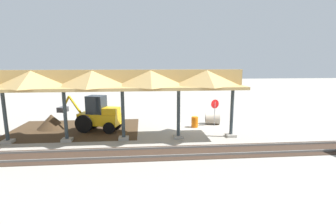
# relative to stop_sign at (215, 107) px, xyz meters

# --- Properties ---
(ground_plane) EXTENTS (120.00, 120.00, 0.00)m
(ground_plane) POSITION_rel_stop_sign_xyz_m (1.02, -0.28, -1.66)
(ground_plane) COLOR #9E998E
(dirt_work_zone) EXTENTS (10.10, 7.00, 0.01)m
(dirt_work_zone) POSITION_rel_stop_sign_xyz_m (11.54, 0.01, -1.65)
(dirt_work_zone) COLOR #42301E
(dirt_work_zone) RESTS_ON ground
(platform_canopy) EXTENTS (24.57, 3.20, 4.90)m
(platform_canopy) POSITION_rel_stop_sign_xyz_m (11.33, 3.23, 2.52)
(platform_canopy) COLOR #9E998E
(platform_canopy) RESTS_ON ground
(rail_tracks) EXTENTS (60.00, 2.58, 0.15)m
(rail_tracks) POSITION_rel_stop_sign_xyz_m (1.02, 6.28, -1.63)
(rail_tracks) COLOR slate
(rail_tracks) RESTS_ON ground
(stop_sign) EXTENTS (0.73, 0.27, 2.30)m
(stop_sign) POSITION_rel_stop_sign_xyz_m (0.00, 0.00, 0.00)
(stop_sign) COLOR gray
(stop_sign) RESTS_ON ground
(backhoe) EXTENTS (5.14, 2.59, 2.82)m
(backhoe) POSITION_rel_stop_sign_xyz_m (9.63, 0.61, -0.39)
(backhoe) COLOR #EAB214
(backhoe) RESTS_ON ground
(dirt_mound) EXTENTS (4.69, 4.69, 2.33)m
(dirt_mound) POSITION_rel_stop_sign_xyz_m (13.59, -0.62, -1.66)
(dirt_mound) COLOR #42301E
(dirt_mound) RESTS_ON ground
(concrete_pipe) EXTENTS (1.41, 1.19, 0.96)m
(concrete_pipe) POSITION_rel_stop_sign_xyz_m (-0.03, -0.78, -1.18)
(concrete_pipe) COLOR #9E9384
(concrete_pipe) RESTS_ON ground
(traffic_barrel) EXTENTS (0.56, 0.56, 0.90)m
(traffic_barrel) POSITION_rel_stop_sign_xyz_m (1.74, 0.20, -1.21)
(traffic_barrel) COLOR orange
(traffic_barrel) RESTS_ON ground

